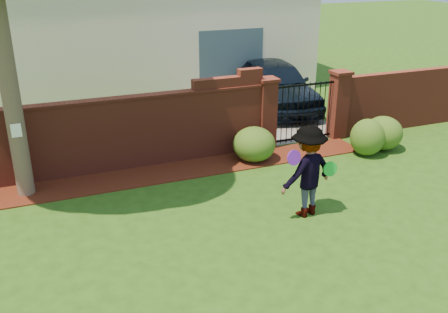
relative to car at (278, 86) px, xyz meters
name	(u,v)px	position (x,y,z in m)	size (l,w,h in m)	color
ground	(244,239)	(-4.32, -6.98, -0.80)	(80.00, 80.00, 0.01)	#234711
mulch_bed	(148,175)	(-5.27, -3.64, -0.78)	(11.10, 1.08, 0.03)	#3B140A
brick_wall	(94,135)	(-6.33, -2.98, 0.13)	(8.70, 0.31, 2.16)	maroon
brick_wall_return	(397,101)	(2.28, -2.98, 0.05)	(4.00, 0.25, 1.70)	maroon
pillar_left	(267,113)	(-1.92, -2.98, 0.16)	(0.50, 0.50, 1.88)	maroon
pillar_right	(338,104)	(0.28, -2.98, 0.16)	(0.50, 0.50, 1.88)	maroon
iron_gate	(303,112)	(-0.82, -2.98, 0.05)	(1.78, 0.03, 1.60)	black
driveway	(242,104)	(-0.82, 1.02, -0.79)	(3.20, 8.00, 0.01)	#66635F
house	(139,1)	(-3.31, 5.01, 2.36)	(12.40, 6.40, 6.30)	#ECE1C5
car	(278,86)	(0.00, 0.00, 0.00)	(1.89, 4.69, 1.60)	black
paper_notice	(16,131)	(-7.92, -3.77, 0.70)	(0.20, 0.01, 0.28)	white
shrub_left	(254,144)	(-2.60, -3.70, -0.37)	(1.06, 1.06, 0.86)	#254F17
shrub_middle	(367,137)	(0.23, -4.41, -0.32)	(0.86, 0.86, 0.95)	#254F17
shrub_right	(383,133)	(0.87, -4.23, -0.36)	(1.00, 1.00, 0.89)	#254F17
man	(309,172)	(-2.82, -6.61, 0.12)	(1.18, 0.68, 1.83)	gray
frisbee_purple	(294,158)	(-3.24, -6.73, 0.52)	(0.29, 0.29, 0.03)	#6B1CB1
frisbee_green	(330,169)	(-2.45, -6.76, 0.18)	(0.29, 0.29, 0.03)	green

